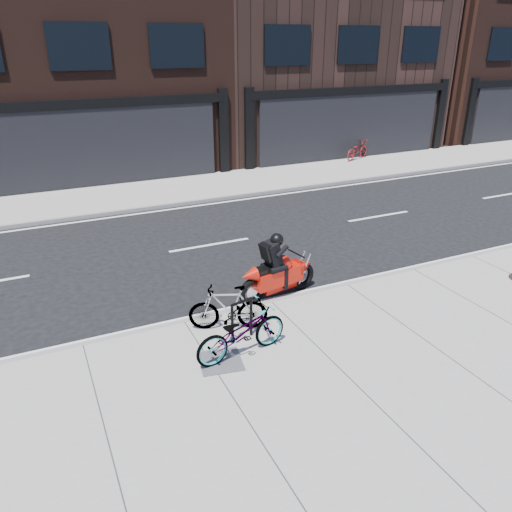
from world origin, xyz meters
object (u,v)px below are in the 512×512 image
bicycle_front (241,332)px  bicycle_rear (228,308)px  motorcycle (281,270)px  bicycle_far (357,150)px  bike_rack (242,317)px  utility_grate (221,361)px

bicycle_front → bicycle_rear: bicycle_front is taller
bicycle_rear → motorcycle: 1.99m
bicycle_rear → bicycle_far: size_ratio=0.92×
bike_rack → motorcycle: (1.62, 1.49, 0.01)m
bicycle_front → bicycle_rear: 0.95m
bicycle_front → motorcycle: motorcycle is taller
bike_rack → utility_grate: bike_rack is taller
motorcycle → utility_grate: (-2.26, -2.00, -0.50)m
bicycle_front → bicycle_far: bicycle_front is taller
bicycle_front → bicycle_far: size_ratio=1.08×
bike_rack → motorcycle: size_ratio=0.40×
bike_rack → bicycle_far: bicycle_far is taller
bicycle_front → utility_grate: bicycle_front is taller
bicycle_front → bicycle_rear: bearing=-15.8°
bike_rack → bicycle_far: (11.25, 12.07, -0.05)m
motorcycle → bicycle_far: motorcycle is taller
bike_rack → bicycle_front: bearing=-114.6°
bicycle_far → utility_grate: (-11.90, -12.58, -0.44)m
bicycle_front → bike_rack: bearing=-32.9°
bicycle_front → motorcycle: (1.83, 1.96, 0.03)m
bicycle_front → bicycle_far: (11.47, 12.54, -0.04)m
bicycle_front → bicycle_rear: (0.12, 0.94, -0.01)m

